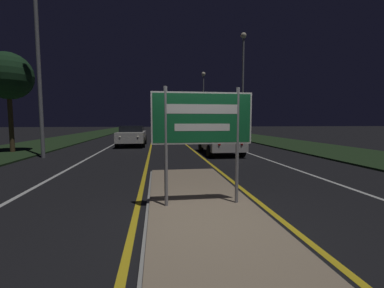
% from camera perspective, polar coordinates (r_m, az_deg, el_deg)
% --- Properties ---
extents(ground_plane, '(160.00, 160.00, 0.00)m').
position_cam_1_polar(ground_plane, '(4.79, 3.73, -16.84)').
color(ground_plane, black).
extents(median_island, '(2.26, 7.77, 0.10)m').
position_cam_1_polar(median_island, '(5.41, 2.24, -13.78)').
color(median_island, '#999993').
rests_on(median_island, ground_plane).
extents(verge_left, '(5.00, 100.00, 0.08)m').
position_cam_1_polar(verge_left, '(25.89, -27.24, 0.65)').
color(verge_left, '#1E3319').
rests_on(verge_left, ground_plane).
extents(verge_right, '(5.00, 100.00, 0.08)m').
position_cam_1_polar(verge_right, '(26.54, 15.24, 1.13)').
color(verge_right, '#1E3319').
rests_on(verge_right, ground_plane).
extents(centre_line_yellow_left, '(0.12, 70.00, 0.01)m').
position_cam_1_polar(centre_line_yellow_left, '(29.41, -8.66, 1.55)').
color(centre_line_yellow_left, gold).
rests_on(centre_line_yellow_left, ground_plane).
extents(centre_line_yellow_right, '(0.12, 70.00, 0.01)m').
position_cam_1_polar(centre_line_yellow_right, '(29.49, -3.53, 1.61)').
color(centre_line_yellow_right, gold).
rests_on(centre_line_yellow_right, ground_plane).
extents(lane_line_white_left, '(0.12, 70.00, 0.01)m').
position_cam_1_polar(lane_line_white_left, '(29.59, -14.25, 1.47)').
color(lane_line_white_left, silver).
rests_on(lane_line_white_left, ground_plane).
extents(lane_line_white_right, '(0.12, 70.00, 0.01)m').
position_cam_1_polar(lane_line_white_right, '(29.85, 2.00, 1.65)').
color(lane_line_white_right, silver).
rests_on(lane_line_white_right, ground_plane).
extents(edge_line_white_left, '(0.10, 70.00, 0.01)m').
position_cam_1_polar(edge_line_white_left, '(30.08, -19.94, 1.38)').
color(edge_line_white_left, silver).
rests_on(edge_line_white_left, ground_plane).
extents(edge_line_white_right, '(0.10, 70.00, 0.01)m').
position_cam_1_polar(edge_line_white_right, '(30.50, 7.56, 1.69)').
color(edge_line_white_right, silver).
rests_on(edge_line_white_right, ground_plane).
extents(highway_sign, '(2.02, 0.07, 2.36)m').
position_cam_1_polar(highway_sign, '(5.11, 2.32, 4.65)').
color(highway_sign, gray).
rests_on(highway_sign, median_island).
extents(streetlight_left_near, '(0.49, 0.49, 11.01)m').
position_cam_1_polar(streetlight_left_near, '(15.24, -31.34, 23.04)').
color(streetlight_left_near, gray).
rests_on(streetlight_left_near, ground_plane).
extents(streetlight_right_near, '(0.50, 0.50, 9.48)m').
position_cam_1_polar(streetlight_right_near, '(23.84, 11.25, 14.96)').
color(streetlight_right_near, gray).
rests_on(streetlight_right_near, ground_plane).
extents(streetlight_right_far, '(0.61, 0.61, 9.27)m').
position_cam_1_polar(streetlight_right_far, '(40.15, 2.55, 11.69)').
color(streetlight_right_far, gray).
rests_on(streetlight_right_far, ground_plane).
extents(car_receding_0, '(1.90, 4.14, 1.49)m').
position_cam_1_polar(car_receding_0, '(14.08, 6.31, 0.90)').
color(car_receding_0, silver).
rests_on(car_receding_0, ground_plane).
extents(car_receding_1, '(1.85, 4.19, 1.37)m').
position_cam_1_polar(car_receding_1, '(23.81, -0.10, 2.55)').
color(car_receding_1, maroon).
rests_on(car_receding_1, ground_plane).
extents(car_receding_2, '(1.90, 4.80, 1.41)m').
position_cam_1_polar(car_receding_2, '(32.04, -1.76, 3.26)').
color(car_receding_2, black).
rests_on(car_receding_2, ground_plane).
extents(car_receding_3, '(2.01, 4.11, 1.36)m').
position_cam_1_polar(car_receding_3, '(44.60, 0.46, 3.72)').
color(car_receding_3, black).
rests_on(car_receding_3, ground_plane).
extents(car_approaching_0, '(1.97, 4.49, 1.46)m').
position_cam_1_polar(car_approaching_0, '(19.20, -13.17, 1.96)').
color(car_approaching_0, silver).
rests_on(car_approaching_0, ground_plane).
extents(warning_sign, '(0.60, 0.06, 2.31)m').
position_cam_1_polar(warning_sign, '(29.82, 10.77, 4.39)').
color(warning_sign, gray).
rests_on(warning_sign, verge_right).
extents(roadside_palm_left, '(2.54, 2.54, 5.45)m').
position_cam_1_polar(roadside_palm_left, '(17.62, -35.70, 12.10)').
color(roadside_palm_left, '#4C3823').
rests_on(roadside_palm_left, verge_left).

